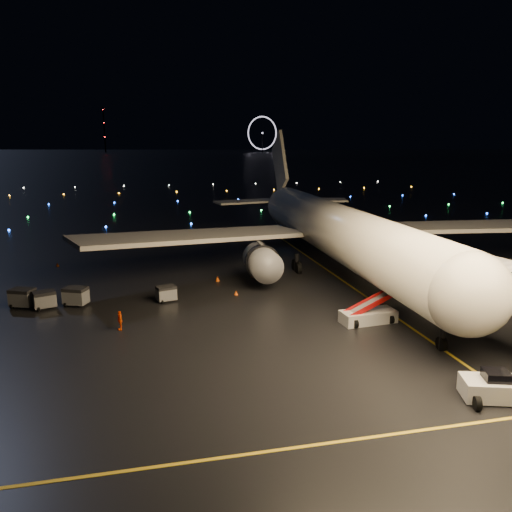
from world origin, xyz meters
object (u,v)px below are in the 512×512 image
Objects in this scene: baggage_cart_0 at (166,294)px; baggage_cart_2 at (23,298)px; belt_loader at (369,304)px; crew_c at (120,320)px; airliner at (328,199)px; pushback_tug at (495,385)px; baggage_cart_3 at (76,296)px; baggage_cart_1 at (45,300)px.

baggage_cart_2 is (-13.32, 1.20, 0.13)m from baggage_cart_0.
baggage_cart_2 is (-30.05, 10.99, -0.82)m from belt_loader.
crew_c reaches higher than baggage_cart_0.
airliner reaches higher than crew_c.
pushback_tug is 2.14× the size of baggage_cart_0.
crew_c is 0.91× the size of baggage_cart_0.
baggage_cart_3 is (-28.60, -9.00, -7.64)m from airliner.
airliner is at bearing 104.58° from pushback_tug.
baggage_cart_2 is at bearing 137.64° from baggage_cart_1.
belt_loader reaches higher than baggage_cart_1.
crew_c is 0.85× the size of baggage_cart_1.
crew_c is at bearing -144.51° from airliner.
crew_c is at bearing 166.99° from belt_loader.
baggage_cart_3 reaches higher than baggage_cart_1.
airliner reaches higher than baggage_cart_0.
airliner reaches higher than pushback_tug.
baggage_cart_3 is at bearing 16.18° from baggage_cart_2.
airliner is 33.35× the size of baggage_cart_0.
belt_loader is 32.00m from baggage_cart_2.
baggage_cart_3 reaches higher than baggage_cart_0.
belt_loader is 3.36× the size of baggage_cart_2.
pushback_tug is 14.07m from belt_loader.
baggage_cart_1 is 0.92× the size of baggage_cart_3.
airliner reaches higher than baggage_cart_3.
belt_loader is 27.27m from baggage_cart_3.
baggage_cart_2 is at bearing 154.87° from belt_loader.
belt_loader is 21.07m from crew_c.
crew_c is (-22.59, 16.86, -0.10)m from pushback_tug.
airliner is 36.65× the size of crew_c.
airliner is 8.54× the size of belt_loader.
airliner reaches higher than baggage_cart_1.
pushback_tug is 36.31m from baggage_cart_3.
belt_loader reaches higher than baggage_cart_2.
baggage_cart_2 reaches higher than baggage_cart_3.
pushback_tug reaches higher than baggage_cart_1.
baggage_cart_3 is at bearing -156.04° from crew_c.
baggage_cart_3 is at bearing 152.55° from belt_loader.
baggage_cart_3 is (4.84, -0.60, -0.00)m from baggage_cart_2.
airliner is 35.32m from baggage_cart_2.
pushback_tug reaches higher than baggage_cart_0.
belt_loader reaches higher than pushback_tug.
baggage_cart_0 is at bearing 142.83° from crew_c.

